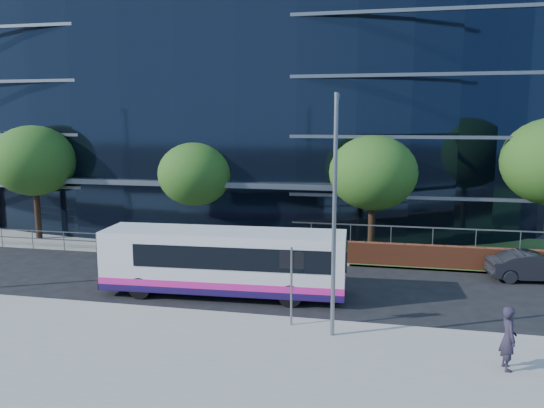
% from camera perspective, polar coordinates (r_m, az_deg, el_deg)
% --- Properties ---
extents(ground, '(200.00, 200.00, 0.00)m').
position_cam_1_polar(ground, '(21.81, -9.13, -10.62)').
color(ground, black).
rests_on(ground, ground).
extents(pavement_near, '(80.00, 8.00, 0.15)m').
position_cam_1_polar(pavement_near, '(17.56, -15.17, -15.59)').
color(pavement_near, gray).
rests_on(pavement_near, ground).
extents(kerb, '(80.00, 0.25, 0.16)m').
position_cam_1_polar(kerb, '(20.91, -10.13, -11.29)').
color(kerb, gray).
rests_on(kerb, ground).
extents(yellow_line_outer, '(80.00, 0.08, 0.01)m').
position_cam_1_polar(yellow_line_outer, '(21.11, -9.91, -11.30)').
color(yellow_line_outer, gold).
rests_on(yellow_line_outer, ground).
extents(yellow_line_inner, '(80.00, 0.08, 0.01)m').
position_cam_1_polar(yellow_line_inner, '(21.24, -9.76, -11.17)').
color(yellow_line_inner, gold).
rests_on(yellow_line_inner, ground).
extents(far_forecourt, '(50.00, 8.00, 0.10)m').
position_cam_1_polar(far_forecourt, '(33.81, -12.00, -3.53)').
color(far_forecourt, gray).
rests_on(far_forecourt, ground).
extents(glass_office, '(44.00, 23.10, 16.00)m').
position_cam_1_polar(glass_office, '(41.61, -4.25, 10.00)').
color(glass_office, black).
rests_on(glass_office, ground).
extents(guard_railings, '(24.00, 0.05, 1.10)m').
position_cam_1_polar(guard_railings, '(31.07, -18.41, -3.45)').
color(guard_railings, slate).
rests_on(guard_railings, ground).
extents(street_sign, '(0.85, 0.09, 2.80)m').
position_cam_1_polar(street_sign, '(18.54, 2.11, -7.09)').
color(street_sign, slate).
rests_on(street_sign, pavement_near).
extents(tree_far_a, '(4.95, 4.95, 6.98)m').
position_cam_1_polar(tree_far_a, '(34.89, -24.22, 4.26)').
color(tree_far_a, black).
rests_on(tree_far_a, ground).
extents(tree_far_b, '(4.29, 4.29, 6.05)m').
position_cam_1_polar(tree_far_b, '(30.66, -8.24, 3.18)').
color(tree_far_b, black).
rests_on(tree_far_b, ground).
extents(tree_far_c, '(4.62, 4.62, 6.51)m').
position_cam_1_polar(tree_far_c, '(28.28, 10.81, 3.29)').
color(tree_far_c, black).
rests_on(tree_far_c, ground).
extents(streetlight_east, '(0.15, 0.77, 8.00)m').
position_cam_1_polar(streetlight_east, '(17.27, 6.74, -0.55)').
color(streetlight_east, slate).
rests_on(streetlight_east, pavement_near).
extents(city_bus, '(10.28, 2.83, 2.75)m').
position_cam_1_polar(city_bus, '(22.32, -5.00, -6.15)').
color(city_bus, silver).
rests_on(city_bus, ground).
extents(parked_car, '(4.20, 1.88, 1.34)m').
position_cam_1_polar(parked_car, '(27.15, 26.33, -6.04)').
color(parked_car, black).
rests_on(parked_car, ground).
extents(pedestrian, '(0.53, 0.74, 1.89)m').
position_cam_1_polar(pedestrian, '(17.12, 24.07, -13.03)').
color(pedestrian, '#231E2E').
rests_on(pedestrian, pavement_near).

